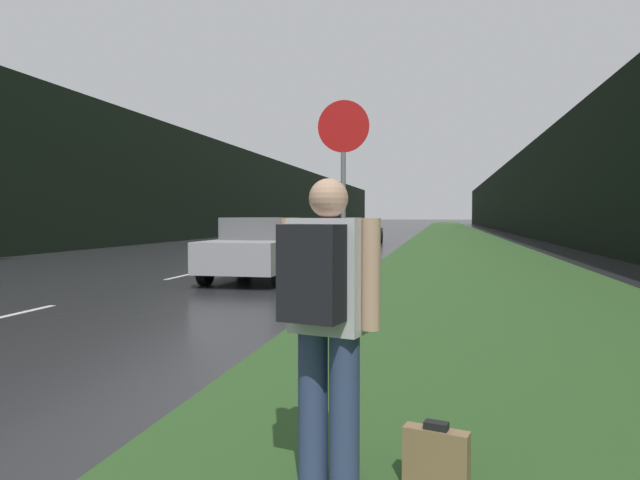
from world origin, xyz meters
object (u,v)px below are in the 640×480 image
object	(u,v)px
hitchhiker_with_backpack	(326,313)
car_passing_far	(362,231)
stop_sign	(343,184)
car_oncoming	(353,225)
car_passing_near	(260,249)
suitcase	(436,459)

from	to	relation	value
hitchhiker_with_backpack	car_passing_far	distance (m)	27.75
car_passing_far	stop_sign	bearing A→B (deg)	97.16
stop_sign	car_passing_far	xyz separation A→B (m)	(-2.83, 22.49, -1.25)
hitchhiker_with_backpack	car_oncoming	xyz separation A→B (m)	(-8.00, 53.10, -0.27)
stop_sign	car_oncoming	world-z (taller)	stop_sign
car_passing_near	car_oncoming	distance (m)	43.43
car_oncoming	car_passing_far	bearing A→B (deg)	-80.23
suitcase	car_oncoming	xyz separation A→B (m)	(-8.59, 52.98, 0.53)
hitchhiker_with_backpack	suitcase	size ratio (longest dim) A/B	4.45
car_passing_far	car_oncoming	size ratio (longest dim) A/B	0.94
stop_sign	car_passing_near	distance (m)	5.77
car_passing_near	car_passing_far	xyz separation A→B (m)	(-0.00, 17.61, -0.03)
car_oncoming	hitchhiker_with_backpack	bearing A→B (deg)	-81.44
stop_sign	car_oncoming	distance (m)	48.64
stop_sign	car_oncoming	xyz separation A→B (m)	(-7.23, 48.08, -1.25)
car_passing_near	car_oncoming	xyz separation A→B (m)	(-4.41, 43.20, -0.03)
hitchhiker_with_backpack	car_passing_near	xyz separation A→B (m)	(-3.59, 9.90, -0.24)
suitcase	stop_sign	bearing A→B (deg)	119.55
car_passing_near	car_passing_far	bearing A→B (deg)	-90.00
stop_sign	car_passing_near	world-z (taller)	stop_sign
car_passing_far	hitchhiker_with_backpack	bearing A→B (deg)	97.43
hitchhiker_with_backpack	suitcase	distance (m)	1.00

